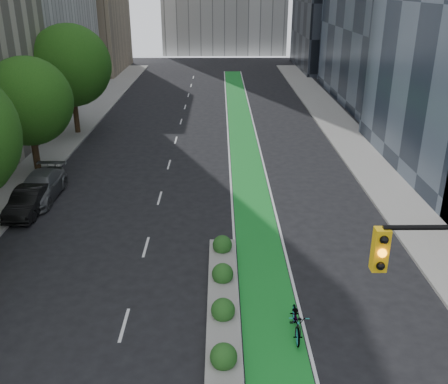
{
  "coord_description": "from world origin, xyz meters",
  "views": [
    {
      "loc": [
        1.1,
        -9.31,
        11.75
      ],
      "look_at": [
        1.29,
        11.71,
        3.0
      ],
      "focal_mm": 40.0,
      "sensor_mm": 36.0,
      "label": 1
    }
  ],
  "objects_px": {
    "median_planter": "(223,300)",
    "parked_car_left_far": "(40,187)",
    "bicycle": "(297,321)",
    "parked_car_left_mid": "(28,201)"
  },
  "relations": [
    {
      "from": "median_planter",
      "to": "parked_car_left_far",
      "type": "xyz_separation_m",
      "value": [
        -10.7,
        10.96,
        0.39
      ]
    },
    {
      "from": "median_planter",
      "to": "bicycle",
      "type": "xyz_separation_m",
      "value": [
        2.66,
        -1.55,
        0.17
      ]
    },
    {
      "from": "bicycle",
      "to": "parked_car_left_mid",
      "type": "distance_m",
      "value": 17.0
    },
    {
      "from": "bicycle",
      "to": "parked_car_left_mid",
      "type": "height_order",
      "value": "parked_car_left_mid"
    },
    {
      "from": "bicycle",
      "to": "parked_car_left_mid",
      "type": "xyz_separation_m",
      "value": [
        -13.36,
        10.52,
        0.16
      ]
    },
    {
      "from": "bicycle",
      "to": "parked_car_left_far",
      "type": "distance_m",
      "value": 18.3
    },
    {
      "from": "median_planter",
      "to": "parked_car_left_mid",
      "type": "distance_m",
      "value": 13.97
    },
    {
      "from": "median_planter",
      "to": "bicycle",
      "type": "distance_m",
      "value": 3.08
    },
    {
      "from": "parked_car_left_mid",
      "to": "parked_car_left_far",
      "type": "relative_size",
      "value": 0.81
    },
    {
      "from": "median_planter",
      "to": "bicycle",
      "type": "relative_size",
      "value": 5.01
    }
  ]
}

